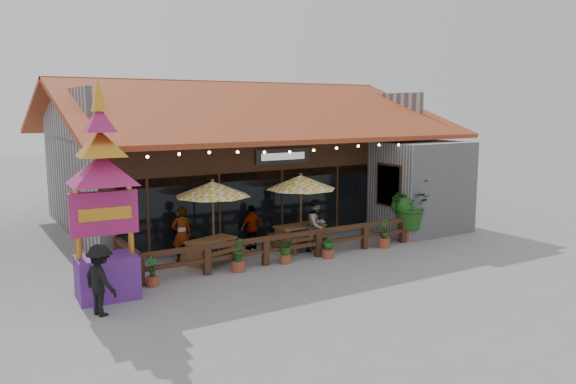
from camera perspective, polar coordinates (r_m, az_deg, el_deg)
ground at (r=19.61m, az=3.43°, el=-6.03°), size 100.00×100.00×0.00m
restaurant_building at (r=24.95m, az=-4.74°, el=2.25°), size 15.50×14.73×6.09m
patio_railing at (r=18.07m, az=-1.97°, el=-5.26°), size 10.00×2.60×0.92m
umbrella_left at (r=18.29m, az=-7.66°, el=0.29°), size 2.75×2.75×2.66m
umbrella_right at (r=19.72m, az=1.33°, el=0.97°), size 3.21×3.21×2.67m
picnic_table_left at (r=18.20m, az=-7.82°, el=-5.53°), size 1.98×1.84×0.78m
picnic_table_right at (r=19.84m, az=1.22°, el=-4.15°), size 1.83×1.60×0.84m
thai_sign_tower at (r=14.99m, az=-18.36°, el=1.60°), size 2.36×2.36×6.11m
tropical_plant at (r=21.33m, az=12.10°, el=-1.42°), size 2.01×2.11×2.28m
diner_a at (r=18.42m, az=-10.75°, el=-4.22°), size 0.68×0.46×1.81m
diner_b at (r=19.48m, az=2.94°, el=-3.40°), size 1.06×0.94×1.80m
diner_c at (r=19.71m, az=-3.66°, el=-3.60°), size 0.96×0.48×1.57m
pedestrian at (r=14.24m, az=-18.52°, el=-8.48°), size 0.97×1.27×1.73m
planter_a at (r=16.21m, az=-13.63°, el=-8.08°), size 0.35×0.35×0.85m
planter_b at (r=17.17m, az=-5.10°, el=-6.58°), size 0.41×0.45×1.01m
planter_c at (r=17.97m, az=-0.30°, el=-5.74°), size 0.70×0.69×0.88m
planter_d at (r=18.65m, az=4.11°, el=-5.42°), size 0.44×0.44×0.90m
planter_e at (r=20.26m, az=9.73°, el=-4.40°), size 0.42×0.42×1.03m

